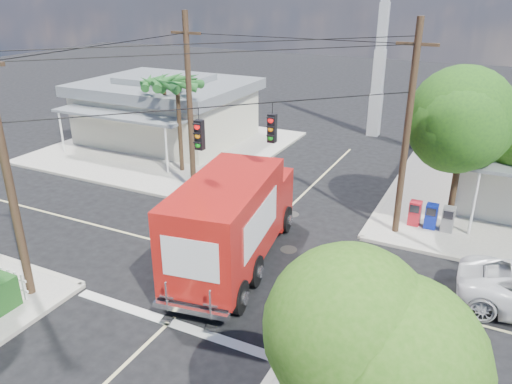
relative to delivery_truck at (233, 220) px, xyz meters
The scene contains 12 objects.
ground 1.89m from the delivery_truck, 129.60° to the left, with size 120.00×120.00×0.00m, color black.
sidewalk_nw 15.65m from the delivery_truck, 134.94° to the left, with size 14.12×14.12×0.14m.
road_markings 2.31m from the delivery_truck, 94.40° to the right, with size 32.00×32.00×0.01m.
building_nw 17.47m from the delivery_truck, 133.87° to the left, with size 10.80×10.20×4.30m.
radio_tower 20.48m from the delivery_truck, 88.87° to the left, with size 0.80×0.80×17.00m.
tree_ne_front 10.30m from the delivery_truck, 44.09° to the left, with size 4.21×4.14×6.66m.
tree_se 10.15m from the delivery_truck, 45.86° to the right, with size 3.67×3.54×5.62m.
palm_nw_front 11.22m from the delivery_truck, 134.92° to the left, with size 3.01×3.08×5.59m.
palm_nw_back 13.54m from the delivery_truck, 136.46° to the left, with size 3.01×3.08×5.19m.
utility_poles 3.69m from the delivery_truck, 134.30° to the left, with size 12.00×10.68×9.00m.
vending_boxes 9.07m from the delivery_truck, 44.68° to the left, with size 1.90×0.50×1.10m.
delivery_truck is the anchor object (origin of this frame).
Camera 1 is at (8.38, -14.91, 10.10)m, focal length 35.00 mm.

